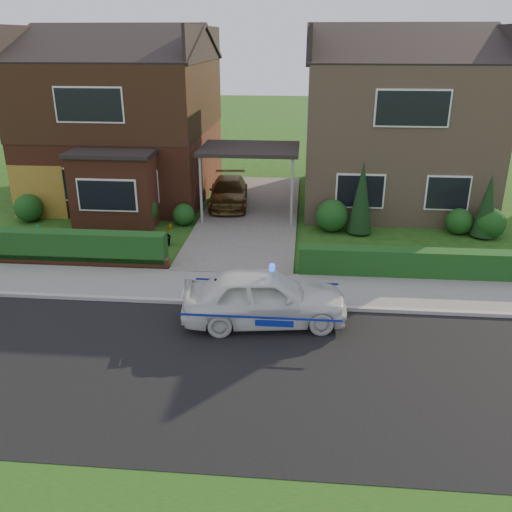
# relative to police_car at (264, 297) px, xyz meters

# --- Properties ---
(ground) EXTENTS (120.00, 120.00, 0.00)m
(ground) POSITION_rel_police_car_xyz_m (-1.24, -2.24, -0.70)
(ground) COLOR #184913
(ground) RESTS_ON ground
(road) EXTENTS (60.00, 6.00, 0.02)m
(road) POSITION_rel_police_car_xyz_m (-1.24, -2.24, -0.70)
(road) COLOR black
(road) RESTS_ON ground
(kerb) EXTENTS (60.00, 0.16, 0.12)m
(kerb) POSITION_rel_police_car_xyz_m (-1.24, 0.81, -0.64)
(kerb) COLOR #9E9993
(kerb) RESTS_ON ground
(sidewalk) EXTENTS (60.00, 2.00, 0.10)m
(sidewalk) POSITION_rel_police_car_xyz_m (-1.24, 1.86, -0.65)
(sidewalk) COLOR slate
(sidewalk) RESTS_ON ground
(driveway) EXTENTS (3.80, 12.00, 0.12)m
(driveway) POSITION_rel_police_car_xyz_m (-1.24, 8.76, -0.64)
(driveway) COLOR #666059
(driveway) RESTS_ON ground
(house_left) EXTENTS (7.50, 9.53, 7.25)m
(house_left) POSITION_rel_police_car_xyz_m (-7.03, 11.67, 3.11)
(house_left) COLOR brown
(house_left) RESTS_ON ground
(house_right) EXTENTS (7.50, 8.06, 7.25)m
(house_right) POSITION_rel_police_car_xyz_m (4.56, 11.76, 2.96)
(house_right) COLOR #977C5C
(house_right) RESTS_ON ground
(carport_link) EXTENTS (3.80, 3.00, 2.77)m
(carport_link) POSITION_rel_police_car_xyz_m (-1.24, 8.72, 1.96)
(carport_link) COLOR black
(carport_link) RESTS_ON ground
(garage_door) EXTENTS (2.20, 0.10, 2.10)m
(garage_door) POSITION_rel_police_car_xyz_m (-9.49, 7.72, 0.35)
(garage_door) COLOR olive
(garage_door) RESTS_ON ground
(dwarf_wall) EXTENTS (7.70, 0.25, 0.36)m
(dwarf_wall) POSITION_rel_police_car_xyz_m (-7.04, 3.06, -0.52)
(dwarf_wall) COLOR brown
(dwarf_wall) RESTS_ON ground
(hedge_left) EXTENTS (7.50, 0.55, 0.90)m
(hedge_left) POSITION_rel_police_car_xyz_m (-7.04, 3.21, -0.70)
(hedge_left) COLOR #123B15
(hedge_left) RESTS_ON ground
(hedge_right) EXTENTS (7.50, 0.55, 0.80)m
(hedge_right) POSITION_rel_police_car_xyz_m (4.56, 3.11, -0.70)
(hedge_right) COLOR #123B15
(hedge_right) RESTS_ON ground
(shrub_left_far) EXTENTS (1.08, 1.08, 1.08)m
(shrub_left_far) POSITION_rel_police_car_xyz_m (-9.74, 7.26, -0.16)
(shrub_left_far) COLOR #123B15
(shrub_left_far) RESTS_ON ground
(shrub_left_mid) EXTENTS (1.32, 1.32, 1.32)m
(shrub_left_mid) POSITION_rel_police_car_xyz_m (-5.24, 7.06, -0.04)
(shrub_left_mid) COLOR #123B15
(shrub_left_mid) RESTS_ON ground
(shrub_left_near) EXTENTS (0.84, 0.84, 0.84)m
(shrub_left_near) POSITION_rel_police_car_xyz_m (-3.64, 7.36, -0.28)
(shrub_left_near) COLOR #123B15
(shrub_left_near) RESTS_ON ground
(shrub_right_near) EXTENTS (1.20, 1.20, 1.20)m
(shrub_right_near) POSITION_rel_police_car_xyz_m (1.96, 7.16, -0.10)
(shrub_right_near) COLOR #123B15
(shrub_right_near) RESTS_ON ground
(shrub_right_mid) EXTENTS (0.96, 0.96, 0.96)m
(shrub_right_mid) POSITION_rel_police_car_xyz_m (6.56, 7.26, -0.22)
(shrub_right_mid) COLOR #123B15
(shrub_right_mid) RESTS_ON ground
(shrub_right_far) EXTENTS (1.08, 1.08, 1.08)m
(shrub_right_far) POSITION_rel_police_car_xyz_m (7.56, 6.96, -0.16)
(shrub_right_far) COLOR #123B15
(shrub_right_far) RESTS_ON ground
(conifer_a) EXTENTS (0.90, 0.90, 2.60)m
(conifer_a) POSITION_rel_police_car_xyz_m (2.96, 6.96, 0.60)
(conifer_a) COLOR black
(conifer_a) RESTS_ON ground
(conifer_b) EXTENTS (0.90, 0.90, 2.20)m
(conifer_b) POSITION_rel_police_car_xyz_m (7.36, 6.96, 0.40)
(conifer_b) COLOR black
(conifer_b) RESTS_ON ground
(police_car) EXTENTS (3.76, 4.28, 1.56)m
(police_car) POSITION_rel_police_car_xyz_m (0.00, 0.00, 0.00)
(police_car) COLOR silver
(police_car) RESTS_ON ground
(driveway_car) EXTENTS (1.89, 3.94, 1.11)m
(driveway_car) POSITION_rel_police_car_xyz_m (-2.24, 9.83, -0.02)
(driveway_car) COLOR brown
(driveway_car) RESTS_ON driveway
(potted_plant_a) EXTENTS (0.48, 0.37, 0.80)m
(potted_plant_a) POSITION_rel_police_car_xyz_m (-8.01, 4.44, -0.30)
(potted_plant_a) COLOR gray
(potted_plant_a) RESTS_ON ground
(potted_plant_b) EXTENTS (0.56, 0.54, 0.79)m
(potted_plant_b) POSITION_rel_police_car_xyz_m (-3.74, 5.13, -0.30)
(potted_plant_b) COLOR gray
(potted_plant_b) RESTS_ON ground
(potted_plant_c) EXTENTS (0.62, 0.62, 0.81)m
(potted_plant_c) POSITION_rel_police_car_xyz_m (-5.12, 6.76, -0.29)
(potted_plant_c) COLOR gray
(potted_plant_c) RESTS_ON ground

